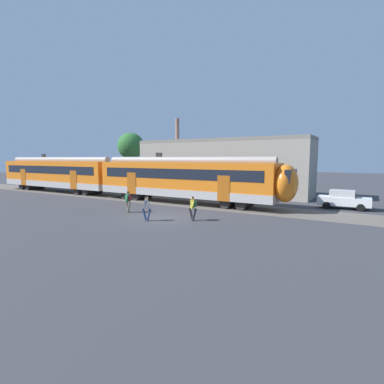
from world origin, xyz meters
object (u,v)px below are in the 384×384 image
at_px(pedestrian_yellow, 193,206).
at_px(commuter_train, 116,176).
at_px(pedestrian_grey, 146,207).
at_px(pedestrian_green, 128,200).
at_px(parked_car_white, 344,199).

bearing_deg(pedestrian_yellow, commuter_train, 154.35).
bearing_deg(pedestrian_grey, commuter_train, 143.17).
distance_m(pedestrian_grey, pedestrian_yellow, 3.11).
relative_size(pedestrian_green, parked_car_white, 0.41).
xyz_separation_m(commuter_train, pedestrian_grey, (10.90, -8.16, -1.29)).
height_order(commuter_train, pedestrian_yellow, commuter_train).
relative_size(commuter_train, pedestrian_yellow, 22.83).
distance_m(commuter_train, pedestrian_grey, 13.67).
xyz_separation_m(pedestrian_green, pedestrian_yellow, (5.89, -0.09, 0.00)).
distance_m(commuter_train, parked_car_white, 22.29).
relative_size(commuter_train, parked_car_white, 9.44).
relative_size(pedestrian_grey, pedestrian_yellow, 1.00).
bearing_deg(commuter_train, pedestrian_yellow, -25.65).
relative_size(commuter_train, pedestrian_grey, 22.83).
bearing_deg(commuter_train, parked_car_white, 10.55).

